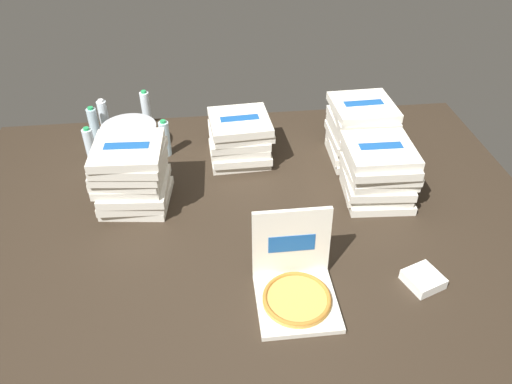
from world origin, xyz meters
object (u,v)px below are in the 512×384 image
object	(u,v)px
open_pizza_box	(295,283)
napkin_pile	(423,279)
pizza_stack_center_near	(361,132)
pizza_stack_center_far	(378,172)
water_bottle_3	(94,125)
water_bottle_0	(104,117)
water_bottle_2	(90,146)
water_bottle_4	(165,138)
ice_bucket	(130,137)
pizza_stack_right_mid	(240,138)
water_bottle_1	(146,108)
pizza_stack_left_near	(132,175)

from	to	relation	value
open_pizza_box	napkin_pile	distance (m)	0.60
pizza_stack_center_near	pizza_stack_center_far	world-z (taller)	pizza_stack_center_near
water_bottle_3	napkin_pile	bearing A→B (deg)	-40.86
water_bottle_0	water_bottle_2	size ratio (longest dim) A/B	1.00
water_bottle_0	water_bottle_4	distance (m)	0.52
open_pizza_box	water_bottle_3	size ratio (longest dim) A/B	1.59
pizza_stack_center_near	ice_bucket	bearing A→B (deg)	169.30
pizza_stack_center_far	pizza_stack_center_near	bearing A→B (deg)	88.51
open_pizza_box	pizza_stack_center_far	bearing A→B (deg)	49.11
napkin_pile	open_pizza_box	bearing A→B (deg)	-179.77
open_pizza_box	pizza_stack_center_near	distance (m)	1.21
pizza_stack_right_mid	water_bottle_1	world-z (taller)	pizza_stack_right_mid
water_bottle_3	water_bottle_4	world-z (taller)	same
pizza_stack_right_mid	water_bottle_4	bearing A→B (deg)	169.10
ice_bucket	open_pizza_box	bearing A→B (deg)	-57.76
pizza_stack_center_far	water_bottle_1	xyz separation A→B (m)	(-1.33, 0.98, -0.05)
pizza_stack_center_near	pizza_stack_left_near	world-z (taller)	same
pizza_stack_right_mid	water_bottle_1	distance (m)	0.79
open_pizza_box	water_bottle_0	xyz separation A→B (m)	(-1.02, 1.55, 0.04)
water_bottle_2	open_pizza_box	bearing A→B (deg)	-48.41
water_bottle_3	water_bottle_4	bearing A→B (deg)	-25.51
pizza_stack_center_near	pizza_stack_center_far	size ratio (longest dim) A/B	0.96
pizza_stack_left_near	pizza_stack_right_mid	bearing A→B (deg)	31.82
open_pizza_box	water_bottle_0	world-z (taller)	open_pizza_box
pizza_stack_right_mid	water_bottle_2	bearing A→B (deg)	176.67
pizza_stack_left_near	water_bottle_1	bearing A→B (deg)	89.30
water_bottle_0	water_bottle_1	distance (m)	0.29
water_bottle_0	pizza_stack_right_mid	bearing A→B (deg)	-25.10
napkin_pile	pizza_stack_left_near	bearing A→B (deg)	150.99
pizza_stack_center_near	pizza_stack_right_mid	bearing A→B (deg)	173.65
pizza_stack_right_mid	water_bottle_3	distance (m)	0.97
pizza_stack_right_mid	open_pizza_box	bearing A→B (deg)	-82.60
pizza_stack_right_mid	water_bottle_4	distance (m)	0.47
open_pizza_box	water_bottle_1	xyz separation A→B (m)	(-0.75, 1.64, 0.04)
water_bottle_4	napkin_pile	distance (m)	1.72
ice_bucket	napkin_pile	xyz separation A→B (m)	(1.44, -1.32, -0.05)
water_bottle_0	water_bottle_2	bearing A→B (deg)	-95.95
pizza_stack_right_mid	pizza_stack_center_near	world-z (taller)	pizza_stack_center_near
pizza_stack_right_mid	water_bottle_4	xyz separation A→B (m)	(-0.46, 0.09, -0.02)
pizza_stack_left_near	ice_bucket	size ratio (longest dim) A/B	1.18
pizza_stack_left_near	water_bottle_4	distance (m)	0.50
water_bottle_2	water_bottle_4	xyz separation A→B (m)	(0.45, 0.04, 0.00)
water_bottle_1	water_bottle_2	world-z (taller)	same
open_pizza_box	pizza_stack_right_mid	distance (m)	1.15
pizza_stack_left_near	ice_bucket	distance (m)	0.58
water_bottle_3	pizza_stack_right_mid	bearing A→B (deg)	-18.56
open_pizza_box	water_bottle_0	size ratio (longest dim) A/B	1.59
water_bottle_1	water_bottle_4	distance (m)	0.44
pizza_stack_center_near	napkin_pile	size ratio (longest dim) A/B	2.54
pizza_stack_center_far	napkin_pile	size ratio (longest dim) A/B	2.64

